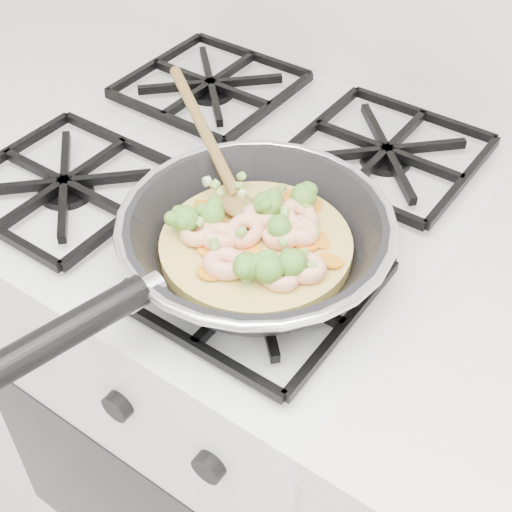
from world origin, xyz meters
The scene contains 2 objects.
stove centered at (0.00, 1.70, 0.46)m, with size 0.60×0.60×0.92m.
skillet centered at (0.13, 1.57, 0.96)m, with size 0.40×0.49×0.09m.
Camera 1 is at (0.47, 1.11, 1.47)m, focal length 50.07 mm.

